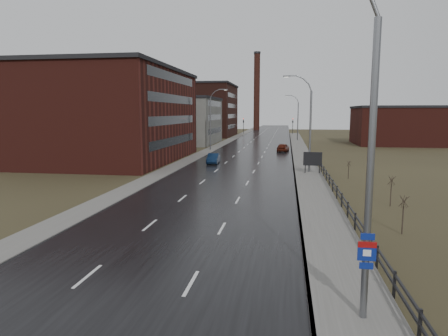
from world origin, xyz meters
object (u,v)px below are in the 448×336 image
(billboard, at_px, (313,160))
(car_far, at_px, (283,148))
(car_near, at_px, (213,159))
(streetlight_main, at_px, (361,145))

(billboard, bearing_deg, car_far, 97.84)
(billboard, relative_size, car_far, 0.58)
(billboard, xyz_separation_m, car_near, (-12.97, 7.72, -1.05))
(car_near, bearing_deg, streetlight_main, -76.09)
(car_near, xyz_separation_m, car_far, (9.37, 18.42, 0.08))
(car_far, bearing_deg, streetlight_main, 100.57)
(car_near, bearing_deg, billboard, -33.73)
(car_near, bearing_deg, car_far, 60.08)
(streetlight_main, distance_m, car_far, 59.42)
(billboard, height_order, car_far, billboard)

